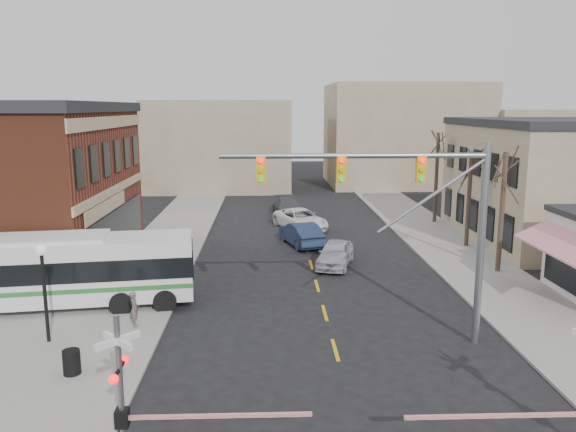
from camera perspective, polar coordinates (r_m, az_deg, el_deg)
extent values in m
plane|color=black|center=(20.68, 5.51, -15.71)|extent=(160.00, 160.00, 0.00)
cube|color=gray|center=(39.99, -12.04, -2.58)|extent=(5.00, 60.00, 0.12)
cube|color=gray|center=(41.21, 14.99, -2.31)|extent=(5.00, 60.00, 0.12)
cube|color=tan|center=(35.90, -17.25, 2.53)|extent=(0.10, 15.00, 0.50)
cube|color=tan|center=(35.56, -17.62, 9.07)|extent=(0.10, 15.00, 0.70)
cube|color=black|center=(36.33, -17.02, -1.37)|extent=(0.08, 13.00, 2.60)
cube|color=red|center=(29.49, 25.83, -2.41)|extent=(1.68, 6.00, 0.87)
cylinder|color=#382B21|center=(33.51, 20.89, 0.33)|extent=(0.28, 0.28, 6.75)
cylinder|color=#382B21|center=(39.16, 17.89, 1.63)|extent=(0.28, 0.28, 6.30)
cylinder|color=#382B21|center=(46.67, 14.84, 3.79)|extent=(0.28, 0.28, 7.20)
cube|color=silver|center=(28.21, -22.94, -5.09)|extent=(13.12, 4.50, 2.87)
cube|color=black|center=(28.16, -22.97, -4.69)|extent=(13.17, 4.55, 0.96)
cube|color=#257027|center=(28.39, -22.84, -6.36)|extent=(13.17, 4.55, 0.21)
cylinder|color=black|center=(28.59, -22.73, -7.69)|extent=(1.44, 2.91, 1.07)
cylinder|color=gray|center=(22.99, 19.03, -2.89)|extent=(0.28, 0.28, 8.00)
cylinder|color=gray|center=(21.12, 6.76, 6.10)|extent=(10.03, 0.20, 0.20)
cube|color=gold|center=(21.70, 13.33, 4.68)|extent=(0.35, 0.30, 1.00)
cube|color=gold|center=(21.10, 5.43, 4.75)|extent=(0.35, 0.30, 1.00)
cube|color=gold|center=(20.92, -2.77, 4.74)|extent=(0.35, 0.30, 1.00)
cylinder|color=gray|center=(16.14, -16.66, -16.29)|extent=(0.16, 0.16, 4.00)
cube|color=silver|center=(15.60, -16.93, -12.03)|extent=(1.00, 1.00, 0.18)
cube|color=silver|center=(15.60, -16.93, -12.03)|extent=(1.00, 1.00, 0.18)
sphere|color=#FF0C0C|center=(15.44, -17.29, -15.55)|extent=(0.26, 0.26, 0.26)
sphere|color=#FF0C0C|center=(16.40, -16.28, -13.87)|extent=(0.26, 0.26, 0.26)
cube|color=black|center=(16.56, -16.48, -19.06)|extent=(0.35, 0.35, 0.50)
cube|color=#FF0C0C|center=(16.15, -6.96, -19.51)|extent=(5.00, 0.10, 0.10)
cube|color=#FF0C0C|center=(17.00, 20.37, -18.50)|extent=(5.00, 0.10, 0.10)
cylinder|color=black|center=(24.17, -23.44, -7.66)|extent=(0.14, 0.14, 3.61)
sphere|color=silver|center=(23.65, -23.80, -3.16)|extent=(0.44, 0.44, 0.44)
cylinder|color=black|center=(21.53, -21.13, -13.67)|extent=(0.60, 0.60, 0.87)
imported|color=#B0AFB4|center=(33.38, 4.81, -3.84)|extent=(3.00, 4.77, 1.52)
imported|color=#1C2946|center=(38.24, 1.33, -1.82)|extent=(3.04, 5.15, 1.60)
imported|color=white|center=(43.34, 1.29, -0.33)|extent=(4.55, 6.11, 1.54)
imported|color=#424348|center=(48.41, 0.01, 0.88)|extent=(2.88, 5.63, 1.56)
imported|color=#5E4F4B|center=(24.88, -15.34, -9.10)|extent=(0.52, 0.65, 1.55)
imported|color=#37365F|center=(27.67, -18.57, -7.29)|extent=(0.92, 0.90, 1.50)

